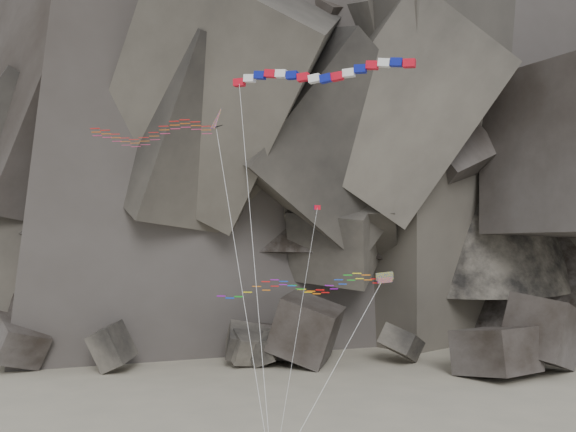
{
  "coord_description": "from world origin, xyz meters",
  "views": [
    {
      "loc": [
        0.67,
        -45.06,
        15.76
      ],
      "look_at": [
        0.51,
        6.0,
        17.54
      ],
      "focal_mm": 40.0,
      "sensor_mm": 36.0,
      "label": 1
    }
  ],
  "objects_px": {
    "delta_kite": "(146,132)",
    "banner_kite": "(320,74)",
    "pennant_kite": "(309,259)",
    "parafoil_kite": "(295,286)"
  },
  "relations": [
    {
      "from": "delta_kite",
      "to": "banner_kite",
      "type": "distance_m",
      "value": 13.33
    },
    {
      "from": "delta_kite",
      "to": "pennant_kite",
      "type": "height_order",
      "value": "delta_kite"
    },
    {
      "from": "delta_kite",
      "to": "pennant_kite",
      "type": "distance_m",
      "value": 15.1
    },
    {
      "from": "banner_kite",
      "to": "parafoil_kite",
      "type": "bearing_deg",
      "value": -165.49
    },
    {
      "from": "parafoil_kite",
      "to": "banner_kite",
      "type": "bearing_deg",
      "value": -8.14
    },
    {
      "from": "banner_kite",
      "to": "parafoil_kite",
      "type": "xyz_separation_m",
      "value": [
        -1.72,
        0.19,
        -14.67
      ]
    },
    {
      "from": "banner_kite",
      "to": "pennant_kite",
      "type": "xyz_separation_m",
      "value": [
        -0.75,
        1.12,
        -12.89
      ]
    },
    {
      "from": "parafoil_kite",
      "to": "pennant_kite",
      "type": "relative_size",
      "value": 0.75
    },
    {
      "from": "parafoil_kite",
      "to": "pennant_kite",
      "type": "height_order",
      "value": "pennant_kite"
    },
    {
      "from": "delta_kite",
      "to": "banner_kite",
      "type": "relative_size",
      "value": 0.9
    }
  ]
}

